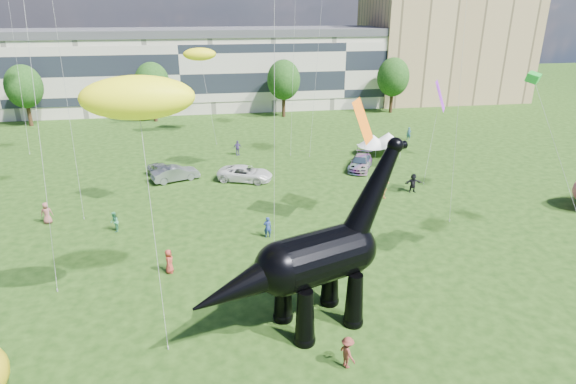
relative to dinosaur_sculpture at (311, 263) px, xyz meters
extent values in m
plane|color=#16330C|center=(-1.05, 0.11, -4.05)|extent=(220.00, 220.00, 0.00)
cube|color=beige|center=(-9.05, 62.11, 1.95)|extent=(78.00, 11.00, 12.00)
cube|color=tan|center=(38.95, 65.11, 6.95)|extent=(28.00, 18.00, 22.00)
cylinder|color=#382314|center=(-31.05, 53.11, -2.45)|extent=(0.56, 0.56, 3.20)
ellipsoid|color=#14380F|center=(-31.05, 53.11, 2.27)|extent=(5.20, 5.20, 6.24)
cylinder|color=#382314|center=(-13.05, 53.11, -2.45)|extent=(0.56, 0.56, 3.20)
ellipsoid|color=#14380F|center=(-13.05, 53.11, 2.27)|extent=(5.20, 5.20, 6.24)
cylinder|color=#382314|center=(6.95, 53.11, -2.45)|extent=(0.56, 0.56, 3.20)
ellipsoid|color=#14380F|center=(6.95, 53.11, 2.27)|extent=(5.20, 5.20, 6.24)
cylinder|color=#382314|center=(24.95, 53.11, -2.45)|extent=(0.56, 0.56, 3.20)
ellipsoid|color=#14380F|center=(24.95, 53.11, 2.27)|extent=(5.20, 5.20, 6.24)
cone|color=black|center=(-0.57, -1.49, -2.42)|extent=(1.45, 1.45, 3.26)
sphere|color=black|center=(-0.57, -1.49, -3.86)|extent=(1.20, 1.20, 1.20)
cone|color=black|center=(-1.40, 0.75, -2.42)|extent=(1.45, 1.45, 3.26)
sphere|color=black|center=(-1.40, 0.75, -3.86)|extent=(1.20, 1.20, 1.20)
cone|color=black|center=(2.49, -0.35, -2.42)|extent=(1.45, 1.45, 3.26)
sphere|color=black|center=(2.49, -0.35, -3.86)|extent=(1.20, 1.20, 1.20)
cone|color=black|center=(1.65, 1.89, -2.42)|extent=(1.45, 1.45, 3.26)
sphere|color=black|center=(1.65, 1.89, -3.86)|extent=(1.20, 1.20, 1.20)
cylinder|color=black|center=(0.44, 0.16, 0.18)|extent=(5.30, 4.34, 2.93)
sphere|color=black|center=(-1.70, -0.63, 0.18)|extent=(2.93, 2.93, 2.93)
sphere|color=black|center=(2.58, 0.96, 0.18)|extent=(2.82, 2.82, 2.82)
cone|color=black|center=(3.82, 1.42, 3.33)|extent=(4.40, 2.95, 5.75)
sphere|color=black|center=(5.06, 1.89, 5.82)|extent=(0.91, 0.91, 0.91)
cylinder|color=black|center=(5.37, 2.00, 5.77)|extent=(0.88, 0.71, 0.48)
cone|color=black|center=(-3.80, -1.41, -0.18)|extent=(6.18, 4.14, 3.19)
imported|color=#B4B5B9|center=(-10.07, 26.60, -3.30)|extent=(3.82, 4.69, 1.50)
imported|color=gray|center=(-8.71, 25.60, -3.26)|extent=(5.08, 3.17, 1.58)
imported|color=white|center=(-1.63, 24.39, -3.28)|extent=(6.13, 4.32, 1.55)
imported|color=#595960|center=(11.19, 25.94, -3.29)|extent=(4.26, 5.65, 1.52)
cube|color=white|center=(16.08, 30.79, -2.93)|extent=(3.85, 3.85, 0.12)
cone|color=white|center=(16.08, 30.79, -2.11)|extent=(4.88, 4.88, 1.53)
cylinder|color=#999999|center=(14.28, 29.87, -3.49)|extent=(0.06, 0.06, 1.12)
cylinder|color=#999999|center=(17.00, 29.00, -3.49)|extent=(0.06, 0.06, 1.12)
cylinder|color=#999999|center=(15.15, 32.59, -3.49)|extent=(0.06, 0.06, 1.12)
cylinder|color=#999999|center=(17.87, 31.72, -3.49)|extent=(0.06, 0.06, 1.12)
cube|color=white|center=(14.23, 30.88, -3.03)|extent=(3.29, 3.29, 0.11)
cone|color=white|center=(14.23, 30.88, -2.28)|extent=(4.16, 4.16, 1.40)
cylinder|color=#999999|center=(13.20, 29.35, -3.54)|extent=(0.06, 0.06, 1.03)
cylinder|color=#999999|center=(15.77, 29.85, -3.54)|extent=(0.06, 0.06, 1.03)
cylinder|color=#999999|center=(12.70, 31.91, -3.54)|extent=(0.06, 0.06, 1.03)
cylinder|color=#999999|center=(15.26, 32.42, -3.54)|extent=(0.06, 0.06, 1.03)
imported|color=#493577|center=(-1.80, 33.40, -3.15)|extent=(1.14, 0.79, 1.80)
imported|color=navy|center=(-0.97, 11.30, -3.19)|extent=(0.65, 0.45, 1.72)
imported|color=brown|center=(10.90, 17.44, -3.14)|extent=(1.17, 1.36, 1.83)
imported|color=#3A9161|center=(-12.93, 14.33, -3.22)|extent=(0.72, 0.88, 1.67)
imported|color=#2D5971|center=(21.19, 36.52, -3.21)|extent=(0.73, 0.69, 1.69)
imported|color=brown|center=(1.17, -3.65, -3.18)|extent=(1.00, 1.29, 1.76)
imported|color=#94504A|center=(-18.71, 16.85, -3.12)|extent=(0.99, 0.73, 1.86)
imported|color=#A33528|center=(-8.22, 7.17, -3.19)|extent=(0.63, 0.89, 1.72)
imported|color=black|center=(14.09, 18.50, -3.11)|extent=(1.75, 0.58, 1.88)
ellipsoid|color=yellow|center=(-5.63, 42.34, 6.89)|extent=(4.53, 3.87, 1.63)
cube|color=#179B25|center=(21.48, 13.89, 7.39)|extent=(2.19, 2.26, 0.87)
plane|color=purple|center=(18.52, 23.71, 4.21)|extent=(2.55, 3.28, 2.97)
plane|color=orange|center=(6.67, 12.46, 4.68)|extent=(2.84, 3.55, 3.14)
ellipsoid|color=#FEFF15|center=(-8.28, 1.64, 8.90)|extent=(5.85, 5.15, 2.12)
camera|label=1|loc=(-4.97, -22.30, 13.20)|focal=30.00mm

